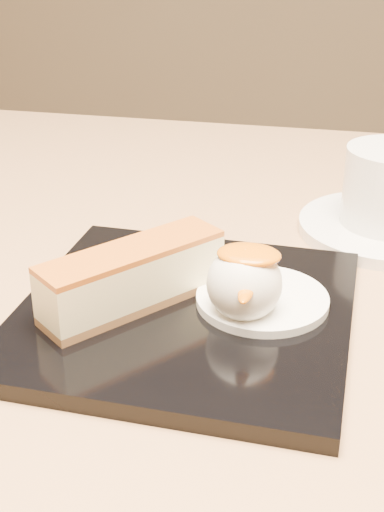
% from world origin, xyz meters
% --- Properties ---
extents(table, '(0.80, 0.80, 0.72)m').
position_xyz_m(table, '(0.00, 0.00, 0.56)').
color(table, black).
rests_on(table, ground).
extents(dessert_plate, '(0.23, 0.23, 0.01)m').
position_xyz_m(dessert_plate, '(0.04, -0.08, 0.73)').
color(dessert_plate, black).
rests_on(dessert_plate, table).
extents(cheesecake, '(0.11, 0.12, 0.04)m').
position_xyz_m(cheesecake, '(0.01, -0.08, 0.75)').
color(cheesecake, brown).
rests_on(cheesecake, dessert_plate).
extents(cream_smear, '(0.09, 0.09, 0.01)m').
position_xyz_m(cream_smear, '(0.09, -0.06, 0.73)').
color(cream_smear, white).
rests_on(cream_smear, dessert_plate).
extents(ice_cream_scoop, '(0.05, 0.05, 0.05)m').
position_xyz_m(ice_cream_scoop, '(0.08, -0.08, 0.76)').
color(ice_cream_scoop, white).
rests_on(ice_cream_scoop, cream_smear).
extents(mango_sauce, '(0.04, 0.03, 0.01)m').
position_xyz_m(mango_sauce, '(0.09, -0.08, 0.78)').
color(mango_sauce, '#D76606').
rests_on(mango_sauce, ice_cream_scoop).
extents(mint_sprig, '(0.03, 0.02, 0.00)m').
position_xyz_m(mint_sprig, '(0.07, -0.04, 0.74)').
color(mint_sprig, '#287D34').
rests_on(mint_sprig, cream_smear).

